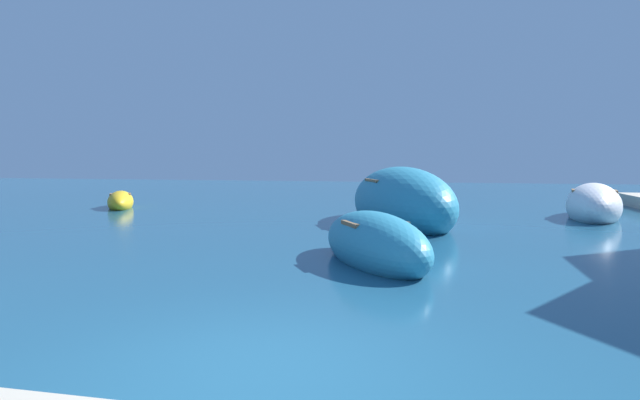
# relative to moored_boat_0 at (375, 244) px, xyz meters

# --- Properties ---
(ground) EXTENTS (80.00, 80.00, 0.00)m
(ground) POSITION_rel_moored_boat_0_xyz_m (-0.52, -5.66, -0.38)
(ground) COLOR #1E5170
(moored_boat_0) EXTENTS (3.34, 4.23, 1.36)m
(moored_boat_0) POSITION_rel_moored_boat_0_xyz_m (0.00, 0.00, 0.00)
(moored_boat_0) COLOR teal
(moored_boat_0) RESTS_ON ground
(moored_boat_1) EXTENTS (2.69, 4.80, 1.61)m
(moored_boat_1) POSITION_rel_moored_boat_0_xyz_m (6.71, 9.54, 0.07)
(moored_boat_1) COLOR white
(moored_boat_1) RESTS_ON ground
(moored_boat_2) EXTENTS (2.42, 3.18, 0.93)m
(moored_boat_2) POSITION_rel_moored_boat_0_xyz_m (-11.88, 9.35, -0.12)
(moored_boat_2) COLOR gold
(moored_boat_2) RESTS_ON ground
(moored_boat_4) EXTENTS (4.95, 6.89, 2.40)m
(moored_boat_4) POSITION_rel_moored_boat_0_xyz_m (0.14, 6.52, 0.28)
(moored_boat_4) COLOR teal
(moored_boat_4) RESTS_ON ground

